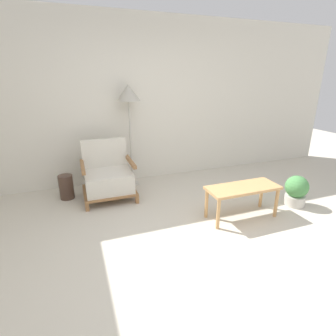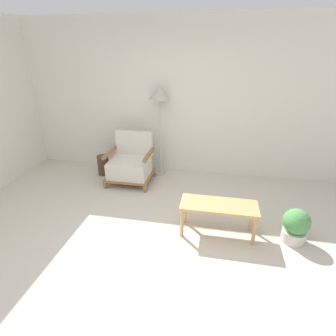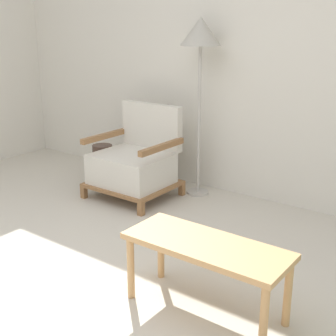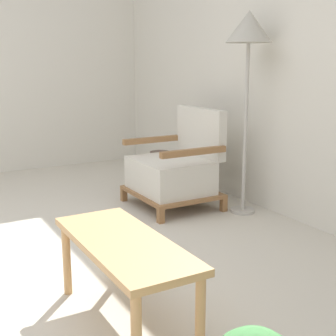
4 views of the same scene
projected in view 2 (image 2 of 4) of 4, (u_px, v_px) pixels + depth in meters
name	position (u px, v px, depth m)	size (l,w,h in m)	color
ground_plane	(137.00, 258.00, 2.97)	(14.00, 14.00, 0.00)	beige
wall_back	(174.00, 100.00, 4.64)	(8.00, 0.06, 2.70)	silver
armchair	(130.00, 164.00, 4.58)	(0.75, 0.66, 0.85)	olive
floor_lamp	(160.00, 96.00, 4.40)	(0.37, 0.37, 1.64)	#B7B2A8
coffee_table	(219.00, 208.00, 3.23)	(0.94, 0.38, 0.43)	tan
vase	(103.00, 165.00, 4.91)	(0.21, 0.21, 0.37)	#473328
potted_plant	(296.00, 225.00, 3.15)	(0.32, 0.32, 0.44)	beige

